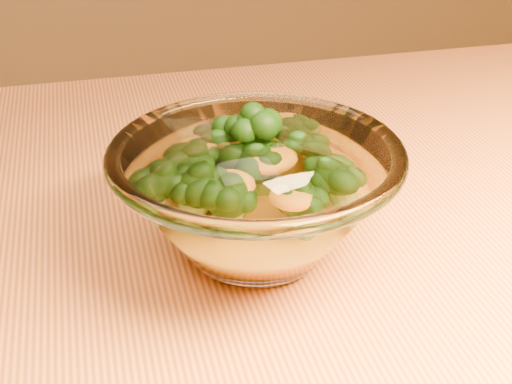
# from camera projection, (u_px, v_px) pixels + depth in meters

# --- Properties ---
(table) EXTENTS (1.20, 0.80, 0.75)m
(table) POSITION_uv_depth(u_px,v_px,m) (323.00, 316.00, 0.65)
(table) COLOR #DE7A42
(table) RESTS_ON ground
(glass_bowl) EXTENTS (0.22, 0.22, 0.10)m
(glass_bowl) POSITION_uv_depth(u_px,v_px,m) (256.00, 197.00, 0.54)
(glass_bowl) COLOR white
(glass_bowl) RESTS_ON table
(cheese_sauce) EXTENTS (0.13, 0.13, 0.04)m
(cheese_sauce) POSITION_uv_depth(u_px,v_px,m) (256.00, 221.00, 0.55)
(cheese_sauce) COLOR #FFA015
(cheese_sauce) RESTS_ON glass_bowl
(broccoli_heap) EXTENTS (0.16, 0.14, 0.08)m
(broccoli_heap) POSITION_uv_depth(u_px,v_px,m) (249.00, 173.00, 0.54)
(broccoli_heap) COLOR black
(broccoli_heap) RESTS_ON cheese_sauce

